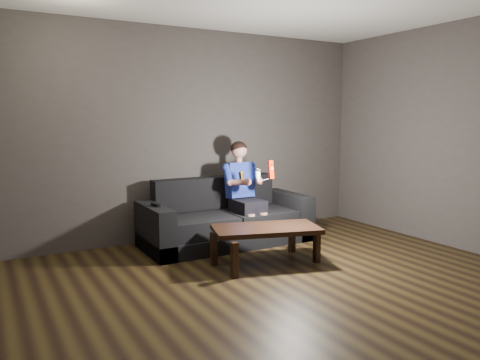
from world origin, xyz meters
TOP-DOWN VIEW (x-y plane):
  - floor at (0.00, 0.00)m, footprint 5.00×5.00m
  - back_wall at (0.00, 2.50)m, footprint 5.00×0.04m
  - sofa at (0.18, 1.96)m, footprint 2.09×0.90m
  - child at (0.41, 1.92)m, footprint 0.50×0.61m
  - wii_remote_red at (0.51, 1.44)m, footprint 0.06×0.09m
  - nunchuk_white at (0.33, 1.45)m, footprint 0.09×0.11m
  - wii_remote_black at (-0.76, 1.89)m, footprint 0.06×0.17m
  - coffee_table at (0.16, 0.99)m, footprint 1.24×0.86m

SIDE VIEW (x-z plane):
  - floor at x=0.00m, z-range 0.00..0.00m
  - sofa at x=0.18m, z-range -0.14..0.67m
  - coffee_table at x=0.16m, z-range 0.15..0.56m
  - wii_remote_black at x=-0.76m, z-range 0.57..0.60m
  - child at x=0.41m, z-range 0.11..1.34m
  - nunchuk_white at x=0.33m, z-range 0.83..0.99m
  - wii_remote_red at x=0.51m, z-range 0.85..1.07m
  - back_wall at x=0.00m, z-range 0.00..2.70m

